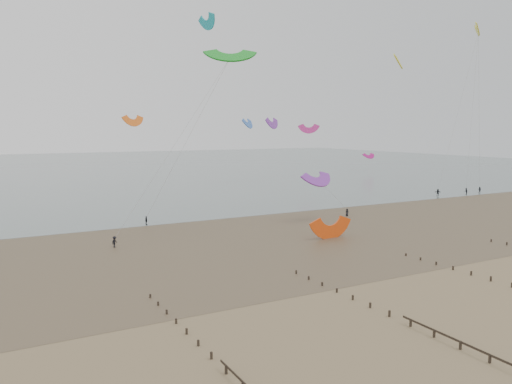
{
  "coord_description": "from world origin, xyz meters",
  "views": [
    {
      "loc": [
        -28.21,
        -36.96,
        17.33
      ],
      "look_at": [
        7.18,
        28.0,
        8.0
      ],
      "focal_mm": 35.0,
      "sensor_mm": 36.0,
      "label": 1
    }
  ],
  "objects": [
    {
      "name": "kites_airborne",
      "position": [
        -11.74,
        87.38,
        23.52
      ],
      "size": [
        238.71,
        111.58,
        45.17
      ],
      "color": "blue",
      "rests_on": "ground"
    },
    {
      "name": "grounded_kite",
      "position": [
        19.78,
        26.05,
        0.0
      ],
      "size": [
        7.01,
        5.57,
        3.75
      ],
      "primitive_type": null,
      "rotation": [
        1.54,
        0.0,
        0.04
      ],
      "color": "#EB480E",
      "rests_on": "ground"
    },
    {
      "name": "sea_and_shore",
      "position": [
        -4.08,
        34.4,
        0.01
      ],
      "size": [
        500.0,
        665.0,
        0.03
      ],
      "color": "#475654",
      "rests_on": "ground"
    },
    {
      "name": "kitesurfers",
      "position": [
        30.41,
        47.56,
        0.86
      ],
      "size": [
        166.07,
        23.02,
        1.83
      ],
      "color": "black",
      "rests_on": "ground"
    },
    {
      "name": "ground",
      "position": [
        0.0,
        0.0,
        0.0
      ],
      "size": [
        500.0,
        500.0,
        0.0
      ],
      "primitive_type": "plane",
      "color": "brown",
      "rests_on": "ground"
    }
  ]
}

